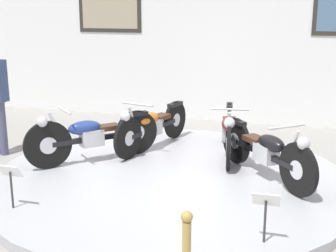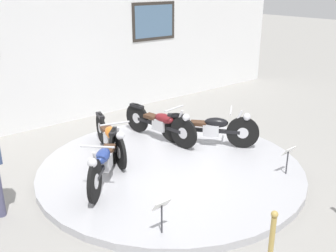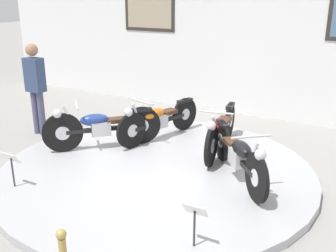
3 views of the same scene
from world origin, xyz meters
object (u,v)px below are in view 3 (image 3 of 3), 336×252
motorcycle_black (239,154)px  info_placard_front_centre (195,216)px  motorcycle_maroon (221,129)px  motorcycle_orange (158,119)px  info_placard_front_left (11,162)px  motorcycle_blue (101,126)px  visitor_standing (35,84)px

motorcycle_black → info_placard_front_centre: size_ratio=3.03×
motorcycle_maroon → info_placard_front_centre: 2.72m
motorcycle_orange → info_placard_front_left: size_ratio=3.76×
motorcycle_orange → motorcycle_black: (1.84, -0.87, 0.01)m
motorcycle_blue → visitor_standing: (-1.74, 0.23, 0.50)m
motorcycle_orange → motorcycle_black: motorcycle_black is taller
motorcycle_blue → info_placard_front_centre: 3.14m
info_placard_front_centre → info_placard_front_left: bearing=180.0°
motorcycle_black → visitor_standing: visitor_standing is taller
motorcycle_orange → info_placard_front_centre: 3.28m
visitor_standing → motorcycle_blue: bearing=-7.7°
motorcycle_blue → motorcycle_orange: 1.07m
motorcycle_blue → motorcycle_black: size_ratio=0.96×
motorcycle_orange → motorcycle_maroon: (1.22, 0.00, 0.01)m
motorcycle_orange → motorcycle_maroon: bearing=0.0°
info_placard_front_left → motorcycle_blue: bearing=85.2°
info_placard_front_centre → motorcycle_maroon: bearing=106.5°
motorcycle_blue → info_placard_front_left: (-0.15, -1.74, -0.03)m
info_placard_front_left → visitor_standing: 2.59m
info_placard_front_left → visitor_standing: size_ratio=0.29×
motorcycle_black → info_placard_front_left: 3.14m
motorcycle_black → motorcycle_blue: bearing=179.9°
motorcycle_blue → info_placard_front_left: size_ratio=2.93×
motorcycle_orange → motorcycle_black: size_ratio=1.24×
visitor_standing → motorcycle_orange: bearing=15.1°
info_placard_front_left → info_placard_front_centre: bearing=0.0°
motorcycle_maroon → visitor_standing: size_ratio=1.12×
motorcycle_blue → visitor_standing: size_ratio=0.84×
info_placard_front_centre → visitor_standing: size_ratio=0.29×
info_placard_front_centre → visitor_standing: (-4.35, 1.97, 0.53)m
motorcycle_maroon → visitor_standing: visitor_standing is taller
motorcycle_maroon → visitor_standing: (-3.58, -0.64, 0.50)m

